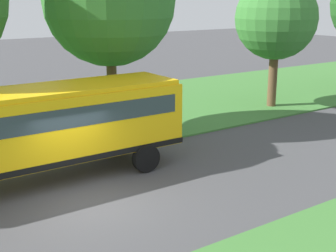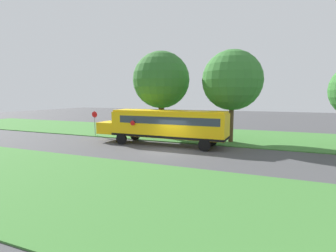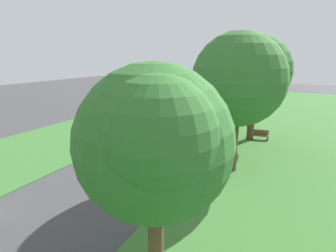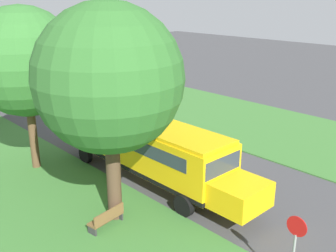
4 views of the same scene
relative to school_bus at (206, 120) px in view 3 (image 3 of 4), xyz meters
name	(u,v)px [view 3 (image 3 of 4)]	position (x,y,z in m)	size (l,w,h in m)	color
ground_plane	(173,141)	(2.63, 1.18, -1.92)	(120.00, 120.00, 0.00)	#424244
grass_verge	(296,159)	(-7.37, 1.18, -1.88)	(12.00, 80.00, 0.08)	#3D7533
grass_far_side	(94,128)	(11.63, 1.18, -1.89)	(10.00, 80.00, 0.07)	#3D7533
school_bus	(206,120)	(0.00, 0.00, 0.00)	(2.85, 12.42, 3.16)	yellow
oak_tree_beside_bus	(256,72)	(-3.59, -2.04, 4.09)	(5.87, 5.87, 9.05)	#4C3826
oak_tree_roadside_mid	(237,81)	(-3.55, 5.28, 3.93)	(5.64, 5.64, 8.75)	brown
oak_tree_far_end	(155,142)	(-3.58, 15.40, 3.09)	(4.47, 4.53, 7.16)	brown
stop_sign	(248,106)	(-1.97, -9.46, -0.19)	(0.08, 0.68, 2.74)	gray
park_bench	(259,135)	(-4.24, -2.42, -1.45)	(1.66, 0.73, 0.92)	brown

